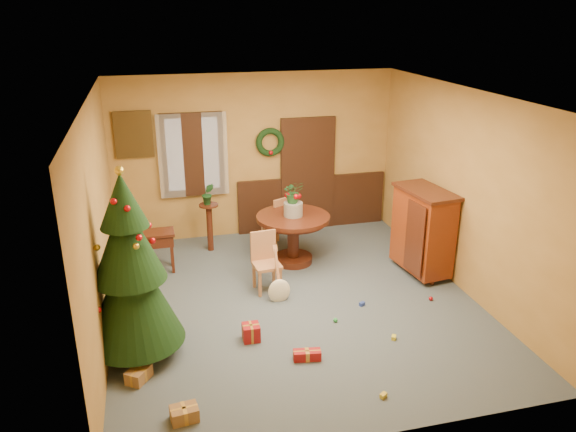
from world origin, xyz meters
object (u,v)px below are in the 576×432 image
object	(u,v)px
dining_table	(293,230)
chair_near	(265,259)
christmas_tree	(130,271)
writing_desk	(150,242)
sideboard	(423,229)

from	to	relation	value
dining_table	chair_near	world-z (taller)	chair_near
dining_table	christmas_tree	xyz separation A→B (m)	(-2.46, -2.06, 0.55)
chair_near	christmas_tree	distance (m)	2.33
writing_desk	sideboard	xyz separation A→B (m)	(4.08, -1.06, 0.23)
dining_table	writing_desk	distance (m)	2.25
christmas_tree	sideboard	bearing A→B (deg)	15.65
dining_table	sideboard	world-z (taller)	sideboard
christmas_tree	writing_desk	distance (m)	2.36
christmas_tree	sideboard	xyz separation A→B (m)	(4.30, 1.20, -0.38)
writing_desk	sideboard	bearing A→B (deg)	-14.60
dining_table	sideboard	distance (m)	2.03
chair_near	writing_desk	distance (m)	1.90
writing_desk	sideboard	size ratio (longest dim) A/B	0.55
sideboard	writing_desk	bearing A→B (deg)	165.40
chair_near	sideboard	distance (m)	2.48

